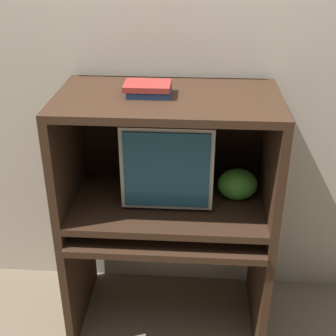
# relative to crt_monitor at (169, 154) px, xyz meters

# --- Properties ---
(wall_back) EXTENTS (6.00, 0.06, 2.60)m
(wall_back) POSITION_rel_crt_monitor_xyz_m (0.00, 0.28, 0.31)
(wall_back) COLOR beige
(wall_back) RESTS_ON ground_plane
(desk_base) EXTENTS (1.03, 0.60, 0.66)m
(desk_base) POSITION_rel_crt_monitor_xyz_m (0.00, -0.11, -0.56)
(desk_base) COLOR #382316
(desk_base) RESTS_ON ground_plane
(desk_monitor_shelf) EXTENTS (1.03, 0.58, 0.10)m
(desk_monitor_shelf) POSITION_rel_crt_monitor_xyz_m (0.00, -0.07, -0.25)
(desk_monitor_shelf) COLOR #382316
(desk_monitor_shelf) RESTS_ON desk_base
(hutch_upper) EXTENTS (1.03, 0.58, 0.55)m
(hutch_upper) POSITION_rel_crt_monitor_xyz_m (0.00, -0.04, 0.15)
(hutch_upper) COLOR #382316
(hutch_upper) RESTS_ON desk_monitor_shelf
(crt_monitor) EXTENTS (0.43, 0.38, 0.44)m
(crt_monitor) POSITION_rel_crt_monitor_xyz_m (0.00, 0.00, 0.00)
(crt_monitor) COLOR beige
(crt_monitor) RESTS_ON desk_monitor_shelf
(keyboard) EXTENTS (0.46, 0.13, 0.03)m
(keyboard) POSITION_rel_crt_monitor_xyz_m (0.03, -0.19, -0.32)
(keyboard) COLOR beige
(keyboard) RESTS_ON desk_base
(mouse) EXTENTS (0.07, 0.05, 0.03)m
(mouse) POSITION_rel_crt_monitor_xyz_m (0.32, -0.20, -0.31)
(mouse) COLOR black
(mouse) RESTS_ON desk_base
(snack_bag) EXTENTS (0.20, 0.15, 0.16)m
(snack_bag) POSITION_rel_crt_monitor_xyz_m (0.35, -0.03, -0.14)
(snack_bag) COLOR green
(snack_bag) RESTS_ON desk_monitor_shelf
(book_stack) EXTENTS (0.21, 0.15, 0.06)m
(book_stack) POSITION_rel_crt_monitor_xyz_m (-0.09, -0.07, 0.36)
(book_stack) COLOR navy
(book_stack) RESTS_ON hutch_upper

